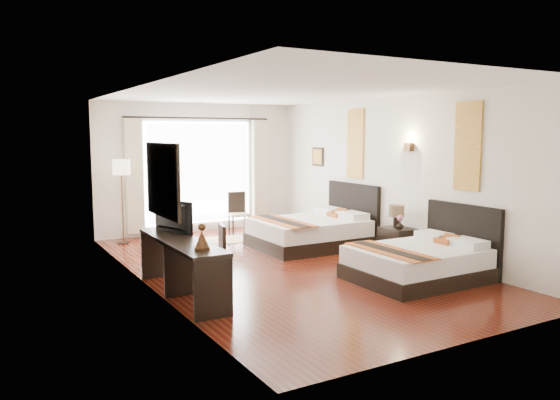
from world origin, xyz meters
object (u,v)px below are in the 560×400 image
console_desk (182,268)px  television (169,217)px  bed_near (421,261)px  desk_chair (211,270)px  bed_far (313,231)px  floor_lamp (121,173)px  table_lamp (396,213)px  side_table (175,225)px  window_chair (239,221)px  nightstand (397,243)px  vase (400,227)px  fruit_bowl (174,210)px

console_desk → television: (0.02, 0.55, 0.61)m
bed_near → desk_chair: bearing=159.8°
bed_far → television: television is taller
bed_near → floor_lamp: floor_lamp is taller
bed_near → bed_far: 2.78m
floor_lamp → console_desk: bearing=-92.8°
bed_near → table_lamp: bearing=63.2°
table_lamp → side_table: bearing=128.0°
window_chair → side_table: bearing=-82.1°
bed_far → desk_chair: size_ratio=2.31×
console_desk → television: television is taller
nightstand → console_desk: (-3.98, -0.25, 0.11)m
vase → desk_chair: size_ratio=0.14×
bed_far → table_lamp: bearing=-63.7°
console_desk → bed_far: bearing=28.8°
television → floor_lamp: floor_lamp is taller
table_lamp → side_table: (-2.77, 3.54, -0.50)m
desk_chair → window_chair: (2.19, 3.70, -0.00)m
table_lamp → console_desk: 4.02m
television → fruit_bowl: size_ratio=3.91×
bed_near → vase: (0.60, 1.14, 0.29)m
television → window_chair: television is taller
bed_near → side_table: (-2.12, 4.83, 0.00)m
console_desk → window_chair: window_chair is taller
vase → console_desk: bearing=-177.9°
window_chair → console_desk: bearing=-24.4°
bed_far → vase: (0.69, -1.64, 0.26)m
desk_chair → floor_lamp: floor_lamp is taller
window_chair → bed_far: bearing=27.8°
window_chair → nightstand: bearing=31.4°
console_desk → floor_lamp: 4.04m
television → fruit_bowl: (1.19, 3.29, -0.39)m
table_lamp → desk_chair: 3.59m
side_table → fruit_bowl: size_ratio=2.77×
bed_near → bed_far: bearing=91.8°
bed_near → television: size_ratio=2.38×
bed_near → desk_chair: size_ratio=2.12×
console_desk → side_table: size_ratio=3.88×
console_desk → television: bearing=87.9°
console_desk → side_table: 4.03m
floor_lamp → fruit_bowl: floor_lamp is taller
table_lamp → desk_chair: table_lamp is taller
desk_chair → fruit_bowl: desk_chair is taller
table_lamp → side_table: 4.53m
vase → desk_chair: (-3.50, -0.07, -0.29)m
console_desk → window_chair: bearing=55.2°
desk_chair → floor_lamp: size_ratio=0.55×
floor_lamp → window_chair: 2.69m
desk_chair → fruit_bowl: 3.86m
bed_far → nightstand: bed_far is taller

